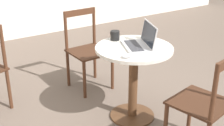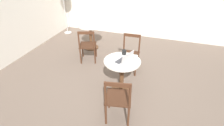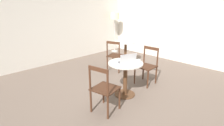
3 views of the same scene
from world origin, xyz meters
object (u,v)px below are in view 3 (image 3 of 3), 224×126
object	(u,v)px
chair_near_right	(147,66)
chair_mid_left	(115,56)
cafe_table_mid	(126,47)
drinking_glass	(138,62)
floor_lamp	(115,18)
mug	(133,57)
mouse	(113,61)
chair_near_left	(104,89)
laptop	(126,61)
cafe_table_near	(125,72)

from	to	relation	value
chair_near_right	chair_mid_left	world-z (taller)	same
cafe_table_mid	drinking_glass	world-z (taller)	drinking_glass
chair_mid_left	drinking_glass	xyz separation A→B (m)	(-0.80, -1.43, 0.34)
floor_lamp	cafe_table_mid	bearing A→B (deg)	-122.32
mug	chair_mid_left	bearing A→B (deg)	60.84
mouse	drinking_glass	distance (m)	0.53
mouse	drinking_glass	size ratio (longest dim) A/B	1.02
mouse	mug	distance (m)	0.47
mug	chair_near_left	bearing A→B (deg)	-169.73
laptop	floor_lamp	bearing A→B (deg)	48.14
cafe_table_mid	chair_near_right	bearing A→B (deg)	-120.19
floor_lamp	chair_mid_left	bearing A→B (deg)	-134.94
chair_near_right	chair_near_left	bearing A→B (deg)	-173.59
cafe_table_near	floor_lamp	distance (m)	3.87
mug	laptop	bearing A→B (deg)	-165.55
floor_lamp	mouse	size ratio (longest dim) A/B	15.82
chair_near_right	mug	size ratio (longest dim) A/B	7.13
cafe_table_mid	laptop	size ratio (longest dim) A/B	1.75
cafe_table_near	cafe_table_mid	xyz separation A→B (m)	(1.67, 1.45, 0.00)
laptop	mug	bearing A→B (deg)	14.45
drinking_glass	chair_mid_left	bearing A→B (deg)	60.89
chair_mid_left	cafe_table_mid	bearing A→B (deg)	19.06
floor_lamp	cafe_table_near	bearing A→B (deg)	-131.94
chair_near_left	chair_mid_left	xyz separation A→B (m)	(1.66, 1.34, 0.00)
floor_lamp	drinking_glass	bearing A→B (deg)	-128.33
cafe_table_near	chair_near_right	size ratio (longest dim) A/B	0.82
mouse	drinking_glass	xyz separation A→B (m)	(0.28, -0.45, 0.03)
cafe_table_near	drinking_glass	xyz separation A→B (m)	(0.11, -0.24, 0.25)
chair_mid_left	floor_lamp	distance (m)	2.46
chair_near_left	mug	bearing A→B (deg)	10.27
chair_near_left	drinking_glass	xyz separation A→B (m)	(0.86, -0.09, 0.34)
cafe_table_near	chair_near_right	distance (m)	0.84
mouse	mug	size ratio (longest dim) A/B	0.79
mouse	chair_mid_left	bearing A→B (deg)	42.21
cafe_table_near	floor_lamp	size ratio (longest dim) A/B	0.47
chair_near_right	drinking_glass	size ratio (longest dim) A/B	9.30
chair_near_left	laptop	distance (m)	0.80
laptop	drinking_glass	xyz separation A→B (m)	(0.14, -0.20, 0.00)
floor_lamp	mug	size ratio (longest dim) A/B	12.42
chair_mid_left	laptop	distance (m)	1.59
floor_lamp	laptop	bearing A→B (deg)	-131.86
chair_near_left	mug	world-z (taller)	chair_near_left
chair_mid_left	mouse	distance (m)	1.49
mug	drinking_glass	world-z (taller)	drinking_glass
cafe_table_mid	floor_lamp	bearing A→B (deg)	57.68
chair_near_right	mouse	world-z (taller)	chair_near_right
cafe_table_mid	floor_lamp	distance (m)	1.81
chair_mid_left	mouse	world-z (taller)	chair_mid_left
chair_near_right	chair_near_left	xyz separation A→B (m)	(-1.59, -0.18, 0.00)
chair_near_left	mouse	world-z (taller)	chair_near_left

